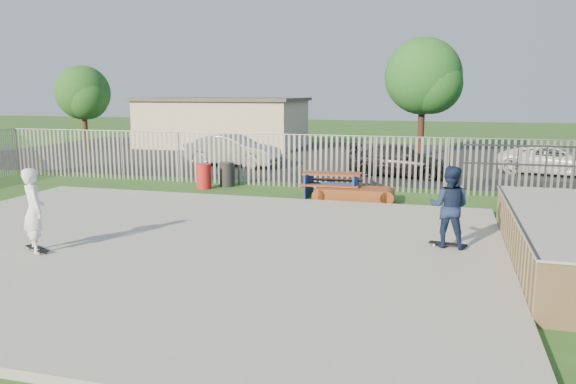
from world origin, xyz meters
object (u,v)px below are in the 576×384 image
(tree_mid, at_px, (423,76))
(car_dark, at_px, (400,161))
(funbox, at_px, (354,194))
(skater_white, at_px, (34,210))
(trash_bin_grey, at_px, (227,174))
(car_white, at_px, (555,160))
(picnic_table, at_px, (332,184))
(skater_navy, at_px, (449,207))
(car_silver, at_px, (233,151))
(tree_left, at_px, (83,93))
(trash_bin_red, at_px, (204,176))

(tree_mid, bearing_deg, car_dark, -93.15)
(funbox, height_order, tree_mid, tree_mid)
(car_dark, xyz_separation_m, skater_white, (-6.65, -14.28, 0.40))
(trash_bin_grey, xyz_separation_m, skater_white, (-0.47, -9.94, 0.60))
(funbox, distance_m, tree_mid, 15.14)
(car_white, bearing_deg, tree_mid, 57.54)
(funbox, relative_size, tree_mid, 0.35)
(picnic_table, xyz_separation_m, skater_navy, (3.86, -6.11, 0.64))
(tree_mid, bearing_deg, skater_navy, -85.65)
(funbox, relative_size, car_white, 0.49)
(car_silver, relative_size, car_dark, 1.04)
(funbox, bearing_deg, tree_mid, 80.58)
(tree_mid, relative_size, skater_navy, 3.58)
(car_silver, height_order, skater_navy, skater_navy)
(car_silver, relative_size, tree_left, 0.89)
(skater_white, bearing_deg, tree_left, -19.23)
(car_dark, xyz_separation_m, skater_navy, (1.99, -11.46, 0.40))
(picnic_table, height_order, trash_bin_red, trash_bin_red)
(skater_navy, xyz_separation_m, skater_white, (-8.64, -2.81, 0.00))
(picnic_table, bearing_deg, car_white, 40.01)
(car_white, height_order, tree_mid, tree_mid)
(funbox, xyz_separation_m, tree_mid, (1.48, 14.47, 4.20))
(tree_left, relative_size, tree_mid, 0.79)
(picnic_table, relative_size, tree_left, 0.39)
(picnic_table, distance_m, skater_navy, 7.26)
(picnic_table, bearing_deg, funbox, -37.73)
(trash_bin_red, bearing_deg, car_silver, 101.17)
(picnic_table, bearing_deg, skater_white, -120.36)
(car_dark, xyz_separation_m, tree_left, (-20.28, 6.79, 2.84))
(skater_white, bearing_deg, picnic_table, -80.29)
(tree_left, distance_m, skater_navy, 28.90)
(picnic_table, xyz_separation_m, trash_bin_grey, (-4.31, 1.01, 0.04))
(funbox, xyz_separation_m, trash_bin_grey, (-5.17, 1.62, 0.24))
(trash_bin_grey, relative_size, car_white, 0.20)
(trash_bin_grey, height_order, tree_left, tree_left)
(funbox, height_order, skater_navy, skater_navy)
(trash_bin_red, height_order, car_silver, car_silver)
(trash_bin_grey, distance_m, tree_mid, 15.00)
(car_silver, distance_m, car_dark, 8.09)
(trash_bin_red, bearing_deg, skater_white, -88.98)
(car_dark, xyz_separation_m, tree_mid, (0.47, 8.50, 3.75))
(skater_navy, bearing_deg, funbox, -52.14)
(picnic_table, height_order, car_dark, car_dark)
(picnic_table, bearing_deg, tree_left, 144.39)
(picnic_table, distance_m, car_silver, 8.87)
(funbox, height_order, car_dark, car_dark)
(car_dark, bearing_deg, tree_left, 81.11)
(picnic_table, height_order, tree_mid, tree_mid)
(trash_bin_red, bearing_deg, funbox, -8.81)
(trash_bin_red, bearing_deg, tree_mid, 61.78)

